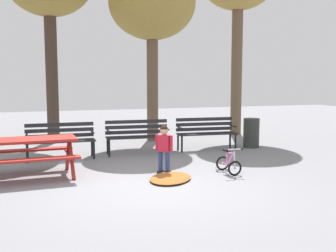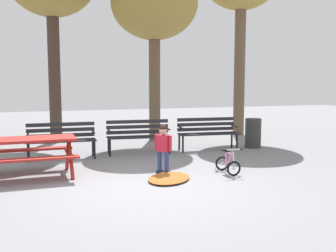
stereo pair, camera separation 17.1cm
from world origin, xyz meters
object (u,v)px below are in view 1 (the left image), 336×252
Objects in this scene: picnic_table at (28,147)px; park_bench_right at (206,131)px; park_bench_left at (138,134)px; kids_bicycle at (228,163)px; park_bench_far_left at (60,138)px; child_standing at (164,145)px; trash_bin at (251,133)px.

park_bench_right is at bearing 22.07° from picnic_table.
park_bench_left is at bearing -179.37° from park_bench_right.
picnic_table reaches higher than kids_bicycle.
park_bench_far_left is 1.64× the size of child_standing.
picnic_table is 1.16× the size of park_bench_far_left.
park_bench_right is 2.87× the size of kids_bicycle.
park_bench_left and park_bench_right have the same top height.
park_bench_left is 1.00× the size of park_bench_right.
picnic_table is 2.63m from child_standing.
trash_bin is at bearing 0.26° from park_bench_far_left.
park_bench_far_left is 1.91m from park_bench_left.
park_bench_right is at bearing 50.03° from child_standing.
park_bench_right is 2.80m from kids_bicycle.
trash_bin is (5.86, 1.75, -0.19)m from picnic_table.
park_bench_right is at bearing 75.58° from kids_bicycle.
child_standing is at bearing -91.00° from park_bench_left.
park_bench_far_left reaches higher than kids_bicycle.
park_bench_far_left reaches higher than trash_bin.
trash_bin is (3.27, 2.23, -0.17)m from child_standing.
kids_bicycle is at bearing -104.42° from park_bench_right.
park_bench_left is 2.29m from child_standing.
park_bench_far_left is at bearing 130.23° from child_standing.
park_bench_far_left is 3.81m from park_bench_right.
park_bench_left is 2.02× the size of trash_bin.
child_standing reaches higher than trash_bin.
trash_bin is (3.23, -0.07, -0.11)m from park_bench_left.
park_bench_left is at bearing 2.67° from park_bench_far_left.
park_bench_left is at bearing 89.00° from child_standing.
park_bench_right reaches higher than kids_bicycle.
kids_bicycle is (1.21, -2.67, -0.31)m from park_bench_left.
park_bench_left reaches higher than trash_bin.
child_standing is at bearing 163.04° from kids_bicycle.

